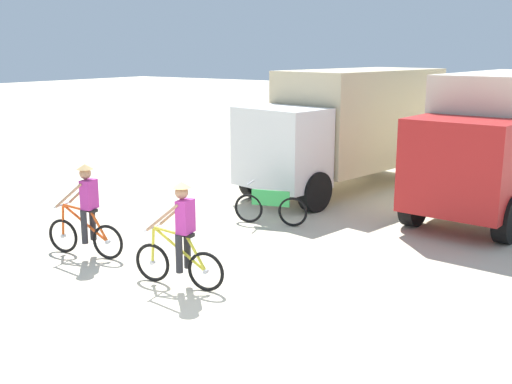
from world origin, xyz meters
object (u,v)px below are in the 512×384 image
object	(u,v)px
box_truck_tan_camper	(349,123)
cyclist_cowboy_hat	(181,239)
box_truck_cream_rv	(504,135)
cyclist_orange_shirt	(86,214)
bicycle_spare	(270,208)

from	to	relation	value
box_truck_tan_camper	cyclist_cowboy_hat	bearing A→B (deg)	-82.41
box_truck_cream_rv	cyclist_cowboy_hat	xyz separation A→B (m)	(-3.08, -8.43, -1.03)
box_truck_tan_camper	cyclist_cowboy_hat	size ratio (longest dim) A/B	3.87
box_truck_cream_rv	cyclist_orange_shirt	world-z (taller)	box_truck_cream_rv
box_truck_tan_camper	cyclist_orange_shirt	size ratio (longest dim) A/B	3.87
box_truck_cream_rv	bicycle_spare	world-z (taller)	box_truck_cream_rv
box_truck_cream_rv	bicycle_spare	size ratio (longest dim) A/B	4.12
box_truck_cream_rv	bicycle_spare	xyz separation A→B (m)	(-3.93, -4.42, -1.48)
bicycle_spare	cyclist_cowboy_hat	bearing A→B (deg)	-78.03
cyclist_orange_shirt	bicycle_spare	xyz separation A→B (m)	(1.69, 3.85, -0.45)
cyclist_cowboy_hat	box_truck_tan_camper	bearing A→B (deg)	97.59
cyclist_cowboy_hat	bicycle_spare	xyz separation A→B (m)	(-0.85, 4.01, -0.45)
box_truck_tan_camper	cyclist_orange_shirt	bearing A→B (deg)	-99.63
box_truck_tan_camper	bicycle_spare	bearing A→B (deg)	-86.43
box_truck_cream_rv	cyclist_orange_shirt	bearing A→B (deg)	-124.21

